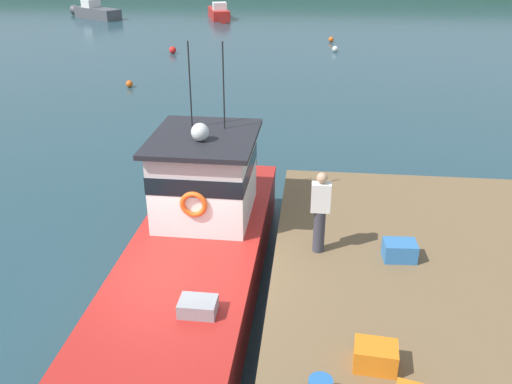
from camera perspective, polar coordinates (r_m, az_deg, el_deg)
ground_plane at (r=11.06m, az=-7.89°, el=-12.28°), size 200.00×200.00×0.00m
dock at (r=10.44m, az=18.59°, el=-8.86°), size 6.00×9.00×1.20m
main_fishing_boat at (r=11.47m, az=-5.74°, el=-4.61°), size 2.62×9.82×4.80m
crate_stack_near_edge at (r=10.56m, az=14.78°, el=-5.93°), size 0.63×0.47×0.35m
crate_single_far at (r=8.12m, az=12.38°, el=-16.42°), size 0.63×0.49×0.36m
deckhand_by_the_boat at (r=10.20m, az=6.73°, el=-1.97°), size 0.36×0.22×1.63m
moored_boat_near_channel at (r=52.01m, az=-16.53°, el=17.62°), size 5.67×4.38×1.53m
moored_boat_far_right at (r=49.59m, az=-3.86°, el=18.16°), size 2.67×5.63×1.41m
mooring_buoy_inshore at (r=27.42m, az=-13.10°, el=10.96°), size 0.33×0.33×0.33m
mooring_buoy_channel_marker at (r=35.07m, az=-8.71°, el=14.47°), size 0.44×0.44×0.44m
mooring_buoy_outer at (r=38.92m, az=7.87°, el=15.53°), size 0.35×0.35×0.35m
mooring_buoy_spare_mooring at (r=35.55m, az=8.27°, el=14.58°), size 0.36×0.36×0.36m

